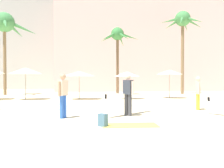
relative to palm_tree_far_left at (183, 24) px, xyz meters
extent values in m
plane|color=beige|center=(-9.65, -19.14, -7.36)|extent=(120.00, 120.00, 0.00)
cube|color=beige|center=(-1.82, 10.05, -0.19)|extent=(24.22, 10.79, 14.34)
cylinder|color=brown|center=(0.00, -0.01, -3.38)|extent=(0.33, 0.33, 7.95)
sphere|color=#428447|center=(0.00, -0.01, 0.59)|extent=(1.62, 1.62, 1.62)
cone|color=#428447|center=(1.35, 0.25, 0.20)|extent=(2.11, 0.75, 1.12)
cone|color=#428447|center=(0.79, 1.11, 0.16)|extent=(1.49, 1.89, 1.18)
cone|color=#428447|center=(-0.70, 1.21, 0.26)|extent=(1.36, 2.01, 1.00)
cone|color=#428447|center=(-1.43, -0.05, 0.32)|extent=(2.13, 0.42, 0.89)
cone|color=#428447|center=(-0.64, -1.19, 0.11)|extent=(1.28, 1.96, 1.28)
cone|color=#428447|center=(0.71, -1.19, 0.19)|extent=(1.38, 1.97, 1.13)
cylinder|color=brown|center=(-6.93, 0.21, -4.24)|extent=(0.29, 0.29, 6.24)
sphere|color=#387A3D|center=(-6.93, 0.21, -1.11)|extent=(1.34, 1.34, 1.34)
cone|color=#387A3D|center=(-5.64, 0.26, -1.39)|extent=(2.00, 0.37, 0.84)
cone|color=#387A3D|center=(-6.38, 1.27, -1.61)|extent=(1.12, 1.80, 1.24)
cone|color=#387A3D|center=(-7.88, 1.06, -1.43)|extent=(1.67, 1.54, 0.91)
cone|color=#387A3D|center=(-7.90, -0.56, -1.53)|extent=(1.69, 1.43, 1.10)
cone|color=#387A3D|center=(-6.46, -0.93, -1.54)|extent=(1.00, 1.89, 1.13)
cylinder|color=brown|center=(-18.14, 0.42, -3.77)|extent=(0.31, 0.31, 7.17)
sphere|color=#428447|center=(-18.14, 0.42, -0.19)|extent=(1.93, 1.93, 1.93)
cone|color=#428447|center=(-16.40, 0.74, -0.71)|extent=(2.77, 0.92, 1.44)
cone|color=#428447|center=(-17.55, 2.11, -0.66)|extent=(1.31, 2.75, 1.34)
cone|color=#428447|center=(-17.53, -1.24, -0.73)|extent=(1.34, 2.71, 1.47)
cylinder|color=gray|center=(-10.75, -5.70, -6.27)|extent=(0.06, 0.06, 2.17)
cone|color=beige|center=(-10.75, -5.70, -5.38)|extent=(2.49, 2.49, 0.38)
cylinder|color=gray|center=(-3.42, -5.37, -6.19)|extent=(0.06, 0.06, 2.33)
cone|color=beige|center=(-3.42, -5.37, -5.22)|extent=(2.13, 2.13, 0.38)
cylinder|color=gray|center=(-7.05, -5.77, -6.28)|extent=(0.06, 0.06, 2.15)
cone|color=white|center=(-7.05, -5.77, -5.40)|extent=(2.02, 2.02, 0.38)
cylinder|color=gray|center=(-14.80, -5.45, -6.14)|extent=(0.06, 0.06, 2.43)
cone|color=white|center=(-14.80, -5.45, -5.16)|extent=(2.43, 2.43, 0.47)
cube|color=#F4CC4C|center=(-8.87, -16.35, -7.35)|extent=(1.91, 0.93, 0.01)
cube|color=#44687E|center=(-9.79, -16.43, -7.15)|extent=(0.33, 0.34, 0.42)
cube|color=#375365|center=(-9.71, -16.35, -7.23)|extent=(0.19, 0.20, 0.18)
cube|color=black|center=(-4.97, -14.34, -6.68)|extent=(0.07, 0.11, 0.19)
cylinder|color=#3D3D42|center=(-8.61, -14.20, -6.91)|extent=(0.22, 0.22, 0.91)
cylinder|color=#3D3D42|center=(-8.49, -14.36, -6.91)|extent=(0.22, 0.22, 0.91)
cube|color=#333842|center=(-8.55, -14.28, -6.14)|extent=(0.42, 0.45, 0.62)
sphere|color=beige|center=(-8.55, -14.28, -5.70)|extent=(0.34, 0.34, 0.24)
cylinder|color=beige|center=(-8.71, -14.09, -6.18)|extent=(0.14, 0.14, 0.59)
cylinder|color=beige|center=(-8.39, -14.48, -6.18)|extent=(0.14, 0.14, 0.59)
ellipsoid|color=#B2B2B7|center=(-8.55, -13.98, -6.46)|extent=(2.67, 2.25, 0.25)
ellipsoid|color=#A8852D|center=(-8.55, -13.98, -6.46)|extent=(2.69, 2.27, 0.22)
cube|color=black|center=(-9.54, -14.79, -6.50)|extent=(0.10, 0.08, 0.19)
cylinder|color=gold|center=(-4.69, -12.83, -6.95)|extent=(0.21, 0.21, 0.82)
cylinder|color=gold|center=(-4.62, -12.64, -6.95)|extent=(0.21, 0.21, 0.82)
cube|color=beige|center=(-4.66, -12.74, -6.23)|extent=(0.35, 0.45, 0.61)
sphere|color=beige|center=(-4.66, -12.74, -5.79)|extent=(0.31, 0.31, 0.24)
cylinder|color=beige|center=(-4.75, -12.97, -6.27)|extent=(0.13, 0.13, 0.58)
cylinder|color=beige|center=(-4.57, -12.50, -6.27)|extent=(0.13, 0.13, 0.58)
cylinder|color=blue|center=(-11.28, -14.64, -6.90)|extent=(0.22, 0.22, 0.91)
cylinder|color=blue|center=(-11.18, -14.47, -6.90)|extent=(0.22, 0.22, 0.91)
cube|color=beige|center=(-11.23, -14.56, -6.15)|extent=(0.39, 0.46, 0.61)
sphere|color=tan|center=(-11.23, -14.56, -5.70)|extent=(0.33, 0.33, 0.24)
cylinder|color=tan|center=(-11.36, -14.77, -6.18)|extent=(0.14, 0.14, 0.58)
cylinder|color=tan|center=(-11.10, -14.34, -6.18)|extent=(0.14, 0.14, 0.58)
camera|label=1|loc=(-10.42, -24.16, -5.81)|focal=38.16mm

